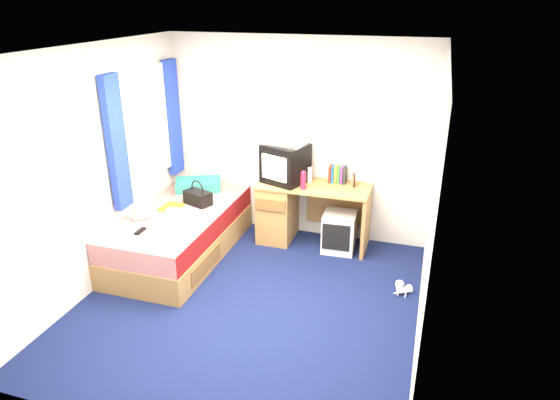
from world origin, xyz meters
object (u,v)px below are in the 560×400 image
(crt_tv, at_px, (285,163))
(storage_cube, at_px, (339,232))
(magazine, at_px, (171,207))
(aerosol_can, at_px, (310,175))
(bed, at_px, (181,233))
(picture_frame, at_px, (354,180))
(towel, at_px, (179,217))
(desk, at_px, (292,209))
(remote_control, at_px, (140,231))
(white_heels, at_px, (400,290))
(pink_water_bottle, at_px, (303,181))
(vcr, at_px, (286,141))
(colour_swatch_fan, at_px, (162,235))
(water_bottle, at_px, (142,217))
(handbag, at_px, (198,197))
(pillow, at_px, (198,185))

(crt_tv, bearing_deg, storage_cube, 12.65)
(magazine, bearing_deg, aerosol_can, 27.31)
(bed, height_order, picture_frame, picture_frame)
(picture_frame, xyz_separation_m, towel, (-1.70, -1.09, -0.23))
(desk, xyz_separation_m, remote_control, (-1.24, -1.33, 0.14))
(remote_control, relative_size, white_heels, 0.65)
(storage_cube, distance_m, picture_frame, 0.63)
(crt_tv, relative_size, magazine, 2.05)
(picture_frame, xyz_separation_m, remote_control, (-1.96, -1.43, -0.27))
(crt_tv, relative_size, pink_water_bottle, 2.92)
(crt_tv, height_order, picture_frame, crt_tv)
(bed, xyz_separation_m, desk, (1.11, 0.74, 0.14))
(towel, bearing_deg, white_heels, 3.54)
(storage_cube, xyz_separation_m, vcr, (-0.69, 0.10, 1.02))
(colour_swatch_fan, bearing_deg, bed, 102.05)
(crt_tv, distance_m, water_bottle, 1.73)
(desk, xyz_separation_m, white_heels, (1.39, -0.84, -0.37))
(pink_water_bottle, distance_m, handbag, 1.24)
(white_heels, bearing_deg, desk, 148.87)
(pink_water_bottle, xyz_separation_m, handbag, (-1.18, -0.31, -0.22))
(handbag, relative_size, remote_control, 2.25)
(storage_cube, relative_size, handbag, 1.29)
(desk, height_order, magazine, desk)
(bed, xyz_separation_m, handbag, (0.12, 0.25, 0.36))
(remote_control, bearing_deg, aerosol_can, 43.57)
(towel, bearing_deg, remote_control, -127.05)
(water_bottle, distance_m, remote_control, 0.31)
(towel, xyz_separation_m, white_heels, (2.37, 0.15, -0.55))
(storage_cube, distance_m, towel, 1.86)
(picture_frame, distance_m, aerosol_can, 0.52)
(aerosol_can, bearing_deg, white_heels, -37.26)
(bed, relative_size, towel, 6.46)
(towel, bearing_deg, picture_frame, 32.66)
(desk, height_order, aerosol_can, aerosol_can)
(water_bottle, bearing_deg, handbag, 55.43)
(desk, xyz_separation_m, crt_tv, (-0.08, -0.00, 0.57))
(pillow, xyz_separation_m, pink_water_bottle, (1.39, -0.13, 0.25))
(storage_cube, height_order, magazine, magazine)
(desk, bearing_deg, remote_control, -132.95)
(towel, bearing_deg, crt_tv, 47.68)
(picture_frame, distance_m, colour_swatch_fan, 2.25)
(crt_tv, height_order, remote_control, crt_tv)
(picture_frame, bearing_deg, vcr, 172.49)
(towel, bearing_deg, handbag, 92.00)
(handbag, distance_m, white_heels, 2.48)
(remote_control, bearing_deg, storage_cube, 33.19)
(handbag, bearing_deg, picture_frame, 40.20)
(towel, bearing_deg, pillow, 103.51)
(handbag, bearing_deg, bed, -93.93)
(bed, distance_m, crt_tv, 1.45)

